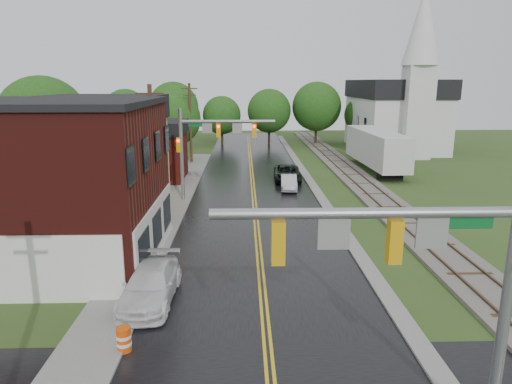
{
  "coord_description": "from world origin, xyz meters",
  "views": [
    {
      "loc": [
        -0.81,
        -8.01,
        9.15
      ],
      "look_at": [
        -0.17,
        15.27,
        3.5
      ],
      "focal_mm": 32.0,
      "sensor_mm": 36.0,
      "label": 1
    }
  ],
  "objects_px": {
    "tree_left_c": "(118,128)",
    "tree_left_e": "(175,120)",
    "semi_trailer": "(376,147)",
    "construction_barrel": "(124,340)",
    "traffic_signal_far": "(209,138)",
    "suv_dark": "(287,173)",
    "pickup_white": "(151,285)",
    "church": "(398,107)",
    "tree_left_b": "(45,123)",
    "utility_pole_c": "(190,122)",
    "brick_building": "(15,182)",
    "utility_pole_b": "(153,151)",
    "sedan_silver": "(289,183)",
    "traffic_signal_near": "(424,262)"
  },
  "relations": [
    {
      "from": "brick_building",
      "to": "semi_trailer",
      "type": "relative_size",
      "value": 1.06
    },
    {
      "from": "traffic_signal_far",
      "to": "sedan_silver",
      "type": "distance_m",
      "value": 8.6
    },
    {
      "from": "church",
      "to": "suv_dark",
      "type": "bearing_deg",
      "value": -130.32
    },
    {
      "from": "brick_building",
      "to": "traffic_signal_far",
      "type": "bearing_deg",
      "value": 53.08
    },
    {
      "from": "brick_building",
      "to": "utility_pole_b",
      "type": "xyz_separation_m",
      "value": [
        5.68,
        7.0,
        0.57
      ]
    },
    {
      "from": "tree_left_b",
      "to": "pickup_white",
      "type": "relative_size",
      "value": 1.9
    },
    {
      "from": "traffic_signal_far",
      "to": "suv_dark",
      "type": "height_order",
      "value": "traffic_signal_far"
    },
    {
      "from": "tree_left_c",
      "to": "suv_dark",
      "type": "relative_size",
      "value": 1.45
    },
    {
      "from": "traffic_signal_near",
      "to": "semi_trailer",
      "type": "xyz_separation_m",
      "value": [
        9.63,
        37.08,
        -2.53
      ]
    },
    {
      "from": "semi_trailer",
      "to": "construction_barrel",
      "type": "height_order",
      "value": "semi_trailer"
    },
    {
      "from": "traffic_signal_far",
      "to": "semi_trailer",
      "type": "distance_m",
      "value": 20.66
    },
    {
      "from": "church",
      "to": "sedan_silver",
      "type": "bearing_deg",
      "value": -126.02
    },
    {
      "from": "traffic_signal_near",
      "to": "traffic_signal_far",
      "type": "height_order",
      "value": "same"
    },
    {
      "from": "tree_left_e",
      "to": "sedan_silver",
      "type": "height_order",
      "value": "tree_left_e"
    },
    {
      "from": "utility_pole_b",
      "to": "construction_barrel",
      "type": "xyz_separation_m",
      "value": [
        1.8,
        -15.75,
        -4.27
      ]
    },
    {
      "from": "church",
      "to": "tree_left_b",
      "type": "bearing_deg",
      "value": -150.01
    },
    {
      "from": "traffic_signal_near",
      "to": "sedan_silver",
      "type": "distance_m",
      "value": 28.81
    },
    {
      "from": "utility_pole_c",
      "to": "pickup_white",
      "type": "bearing_deg",
      "value": -86.63
    },
    {
      "from": "traffic_signal_far",
      "to": "utility_pole_c",
      "type": "xyz_separation_m",
      "value": [
        -3.33,
        17.0,
        -0.25
      ]
    },
    {
      "from": "tree_left_b",
      "to": "semi_trailer",
      "type": "xyz_separation_m",
      "value": [
        30.95,
        7.18,
        -3.27
      ]
    },
    {
      "from": "utility_pole_c",
      "to": "suv_dark",
      "type": "bearing_deg",
      "value": -44.51
    },
    {
      "from": "brick_building",
      "to": "suv_dark",
      "type": "relative_size",
      "value": 2.71
    },
    {
      "from": "traffic_signal_far",
      "to": "tree_left_e",
      "type": "distance_m",
      "value": 19.65
    },
    {
      "from": "brick_building",
      "to": "tree_left_b",
      "type": "distance_m",
      "value": 17.8
    },
    {
      "from": "traffic_signal_near",
      "to": "pickup_white",
      "type": "xyz_separation_m",
      "value": [
        -8.27,
        8.0,
        -4.23
      ]
    },
    {
      "from": "traffic_signal_far",
      "to": "pickup_white",
      "type": "bearing_deg",
      "value": -94.48
    },
    {
      "from": "traffic_signal_far",
      "to": "tree_left_c",
      "type": "xyz_separation_m",
      "value": [
        -10.38,
        12.9,
        -0.46
      ]
    },
    {
      "from": "utility_pole_b",
      "to": "utility_pole_c",
      "type": "bearing_deg",
      "value": 90.0
    },
    {
      "from": "sedan_silver",
      "to": "pickup_white",
      "type": "xyz_separation_m",
      "value": [
        -7.89,
        -20.48,
        0.11
      ]
    },
    {
      "from": "pickup_white",
      "to": "semi_trailer",
      "type": "height_order",
      "value": "semi_trailer"
    },
    {
      "from": "brick_building",
      "to": "tree_left_c",
      "type": "height_order",
      "value": "brick_building"
    },
    {
      "from": "suv_dark",
      "to": "construction_barrel",
      "type": "distance_m",
      "value": 29.03
    },
    {
      "from": "tree_left_c",
      "to": "semi_trailer",
      "type": "distance_m",
      "value": 27.04
    },
    {
      "from": "pickup_white",
      "to": "utility_pole_c",
      "type": "bearing_deg",
      "value": 94.88
    },
    {
      "from": "tree_left_b",
      "to": "construction_barrel",
      "type": "bearing_deg",
      "value": -63.4
    },
    {
      "from": "suv_dark",
      "to": "pickup_white",
      "type": "bearing_deg",
      "value": -106.71
    },
    {
      "from": "church",
      "to": "tree_left_e",
      "type": "bearing_deg",
      "value": -164.8
    },
    {
      "from": "church",
      "to": "suv_dark",
      "type": "height_order",
      "value": "church"
    },
    {
      "from": "tree_left_c",
      "to": "tree_left_e",
      "type": "bearing_deg",
      "value": 50.19
    },
    {
      "from": "traffic_signal_near",
      "to": "pickup_white",
      "type": "height_order",
      "value": "traffic_signal_near"
    },
    {
      "from": "construction_barrel",
      "to": "utility_pole_c",
      "type": "bearing_deg",
      "value": 92.73
    },
    {
      "from": "brick_building",
      "to": "traffic_signal_far",
      "type": "relative_size",
      "value": 1.95
    },
    {
      "from": "church",
      "to": "semi_trailer",
      "type": "bearing_deg",
      "value": -115.21
    },
    {
      "from": "traffic_signal_far",
      "to": "tree_left_e",
      "type": "relative_size",
      "value": 0.9
    },
    {
      "from": "sedan_silver",
      "to": "traffic_signal_far",
      "type": "bearing_deg",
      "value": -148.6
    },
    {
      "from": "tree_left_c",
      "to": "sedan_silver",
      "type": "relative_size",
      "value": 1.99
    },
    {
      "from": "tree_left_e",
      "to": "sedan_silver",
      "type": "relative_size",
      "value": 2.12
    },
    {
      "from": "pickup_white",
      "to": "semi_trailer",
      "type": "distance_m",
      "value": 34.19
    },
    {
      "from": "tree_left_c",
      "to": "semi_trailer",
      "type": "height_order",
      "value": "tree_left_c"
    },
    {
      "from": "brick_building",
      "to": "traffic_signal_near",
      "type": "relative_size",
      "value": 1.95
    }
  ]
}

